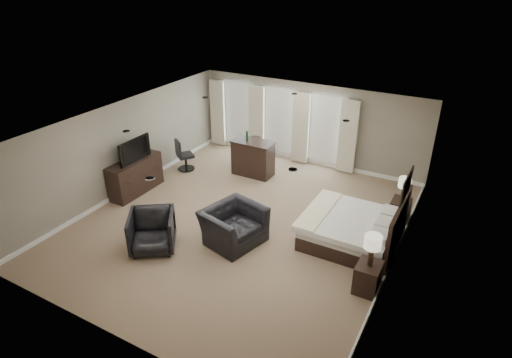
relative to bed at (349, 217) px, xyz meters
The scene contains 16 objects.
room 2.71m from the bed, 168.78° to the right, with size 7.60×8.60×2.64m.
window_bay 5.10m from the bed, 134.87° to the left, with size 5.25×0.20×2.30m.
bed is the anchor object (origin of this frame).
nightstand_near 1.74m from the bed, 58.46° to the right, with size 0.46×0.57×0.62m, color black.
nightstand_far 1.74m from the bed, 58.46° to the left, with size 0.46×0.56×0.61m, color black.
lamp_near 1.73m from the bed, 58.46° to the right, with size 0.33×0.33×0.68m, color beige.
lamp_far 1.72m from the bed, 58.46° to the left, with size 0.30×0.30×0.62m, color beige.
wall_art 1.56m from the bed, ahead, with size 0.04×0.96×0.56m, color slate.
dresser 6.06m from the bed, behind, with size 0.55×1.70×0.99m, color black.
tv 6.07m from the bed, behind, with size 1.13×0.65×0.15m, color black.
armchair_near 2.66m from the bed, 150.83° to the right, with size 1.32×0.86×1.15m, color black.
armchair_far 4.50m from the bed, 147.31° to the right, with size 0.98×0.91×1.01m, color black.
bar_counter 4.19m from the bed, 151.03° to the left, with size 1.26×0.66×1.10m, color black.
bar_stool_left 5.02m from the bed, 144.57° to the left, with size 0.40×0.40×0.83m, color black.
bar_stool_right 3.94m from the bed, 149.34° to the left, with size 0.40×0.40×0.85m, color black.
desk_chair 5.84m from the bed, 167.07° to the left, with size 0.52×0.52×1.02m, color black.
Camera 1 is at (4.75, -7.84, 5.89)m, focal length 30.00 mm.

